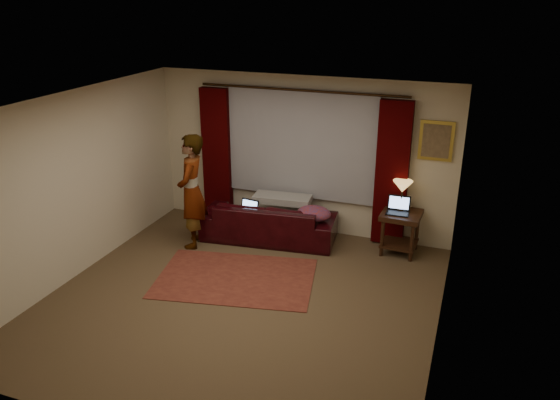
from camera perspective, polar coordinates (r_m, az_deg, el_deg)
The scene contains 20 objects.
floor at distance 7.38m, azimuth -4.04°, elevation -10.41°, with size 5.00×5.00×0.01m, color brown.
ceiling at distance 6.40m, azimuth -4.65°, elevation 9.82°, with size 5.00×5.00×0.02m, color silver.
wall_back at distance 8.98m, azimuth 2.30°, elevation 4.70°, with size 5.00×0.02×2.60m, color beige.
wall_front at distance 4.88m, azimuth -16.78°, elevation -11.48°, with size 5.00×0.02×2.60m, color beige.
wall_left at distance 8.10m, azimuth -20.65°, elevation 1.41°, with size 0.02×5.00×2.60m, color beige.
wall_right at distance 6.24m, azimuth 17.11°, elevation -3.99°, with size 0.02×5.00×2.60m, color beige.
sheer_curtain at distance 8.87m, azimuth 2.19°, elevation 5.83°, with size 2.50×0.05×1.80m, color #93939A.
drape_left at distance 9.47m, azimuth -6.60°, elevation 4.70°, with size 0.50×0.14×2.30m, color #2D0001.
drape_right at distance 8.59m, azimuth 11.60°, elevation 2.65°, with size 0.50×0.14×2.30m, color #2D0001.
curtain_rod at distance 8.63m, azimuth 2.17°, elevation 11.39°, with size 0.04×0.04×3.40m, color black.
picture_frame at distance 8.45m, azimuth 16.01°, elevation 5.97°, with size 0.50×0.04×0.60m, color gold.
sofa at distance 8.85m, azimuth -1.17°, elevation -1.49°, with size 2.16×0.93×0.87m, color black.
throw_blanket at distance 8.82m, azimuth 0.25°, elevation 1.57°, with size 0.94×0.37×0.11m, color gray.
clothing_pile at distance 8.58m, azimuth 3.57°, elevation -1.46°, with size 0.54×0.42×0.23m, color brown.
laptop_sofa at distance 8.79m, azimuth -3.55°, elevation -0.91°, with size 0.31×0.34×0.22m, color black, non-canonical shape.
area_rug at distance 7.88m, azimuth -4.66°, elevation -8.12°, with size 2.20×1.47×0.01m, color maroon.
end_table at distance 8.64m, azimuth 12.43°, elevation -3.36°, with size 0.58×0.58×0.67m, color black.
tiffany_lamp at distance 8.50m, azimuth 12.61°, elevation 0.44°, with size 0.30×0.30×0.48m, color olive, non-canonical shape.
laptop_table at distance 8.42m, azimuth 12.23°, elevation -0.60°, with size 0.34×0.37×0.25m, color black, non-canonical shape.
person at distance 8.59m, azimuth -9.21°, elevation 0.89°, with size 0.53×0.53×1.82m, color gray.
Camera 1 is at (2.66, -5.69, 3.87)m, focal length 35.00 mm.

